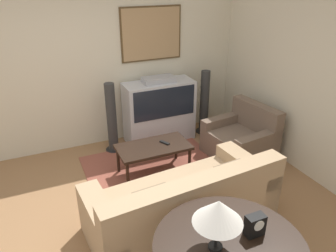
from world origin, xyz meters
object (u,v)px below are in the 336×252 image
Objects in this scene: couch at (184,205)px; tv at (159,111)px; speaker_tower_right at (204,104)px; table_lamp at (218,212)px; mantel_clock at (255,225)px; speaker_tower_left at (112,120)px; console_table at (230,251)px; coffee_table at (153,149)px; armchair at (241,140)px.

tv is at bearing -110.07° from couch.
speaker_tower_right is at bearing -4.18° from tv.
table_lamp is 0.44m from mantel_clock.
tv reaches higher than mantel_clock.
speaker_tower_left reaches higher than mantel_clock.
table_lamp is (-0.12, 0.02, 0.41)m from console_table.
speaker_tower_right is at bearing 63.40° from console_table.
couch reaches higher than console_table.
coffee_table is 0.85× the size of console_table.
tv is 0.84m from speaker_tower_left.
mantel_clock is at bearing -113.18° from speaker_tower_right.
speaker_tower_left reaches higher than console_table.
armchair is at bearing 55.81° from mantel_clock.
armchair is 2.63m from mantel_clock.
mantel_clock reaches higher than coffee_table.
console_table is 6.57× the size of mantel_clock.
table_lamp is 0.39× the size of speaker_tower_left.
couch is 1.90× the size of speaker_tower_right.
table_lamp is at bearing -105.06° from tv.
table_lamp is at bearing -118.52° from speaker_tower_right.
armchair is at bearing 49.69° from table_lamp.
table_lamp is at bearing 168.86° from console_table.
tv is 0.97× the size of console_table.
coffee_table is (-1.44, 0.09, 0.12)m from armchair.
speaker_tower_left is at bearing 96.29° from mantel_clock.
mantel_clock is 3.15m from speaker_tower_left.
speaker_tower_left is (-0.84, -0.06, 0.01)m from tv.
coffee_table is (0.10, 1.16, 0.10)m from couch.
tv is 3.28m from console_table.
speaker_tower_right is (1.69, 3.11, -0.56)m from table_lamp.
mantel_clock is at bearing -83.71° from speaker_tower_left.
tv is 1.08m from coffee_table.
armchair is at bearing -47.79° from tv.
mantel_clock is at bearing -98.86° from tv.
speaker_tower_left is (-0.25, 2.05, 0.24)m from couch.
tv is at bearing 175.82° from speaker_tower_right.
armchair is at bearing 51.95° from console_table.
console_table is at bearing -11.14° from table_lamp.
coffee_table is at bearing -99.45° from couch.
table_lamp is at bearing -47.97° from armchair.
console_table is 0.43m from table_lamp.
couch is 11.83× the size of mantel_clock.
speaker_tower_right is at bearing -129.31° from couch.
tv is 3.23m from mantel_clock.
couch is at bearing 94.93° from mantel_clock.
table_lamp reaches higher than speaker_tower_right.
speaker_tower_right is at bearing 178.83° from armchair.
speaker_tower_left is (-0.34, 3.11, -0.31)m from mantel_clock.
armchair reaches higher than console_table.
console_table is (-0.73, -3.20, 0.16)m from tv.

